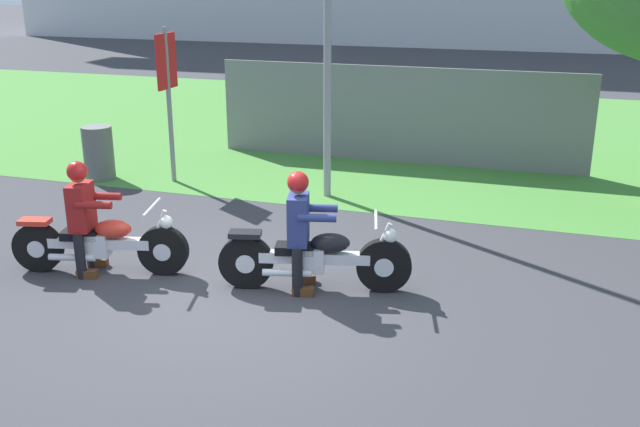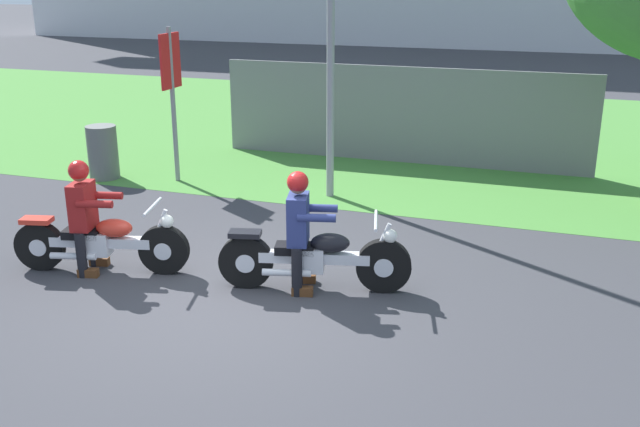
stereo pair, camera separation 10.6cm
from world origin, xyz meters
TOP-DOWN VIEW (x-y plane):
  - ground at (0.00, 0.00)m, footprint 120.00×120.00m
  - grass_verge at (0.00, 9.47)m, footprint 60.00×12.00m
  - motorcycle_lead at (0.77, 0.61)m, footprint 2.15×0.82m
  - rider_lead at (0.61, 0.58)m, footprint 0.62×0.55m
  - motorcycle_follow at (-1.82, 0.28)m, footprint 2.10×0.82m
  - rider_follow at (-1.99, 0.24)m, footprint 0.62×0.55m
  - trash_can at (-4.26, 3.85)m, footprint 0.52×0.52m
  - sign_banner at (-2.97, 4.12)m, footprint 0.08×0.60m
  - fence_segment at (0.40, 6.63)m, footprint 7.00×0.06m

SIDE VIEW (x-z plane):
  - ground at x=0.00m, z-range 0.00..0.00m
  - grass_verge at x=0.00m, z-range 0.00..0.01m
  - motorcycle_follow at x=-1.82m, z-range -0.05..0.81m
  - motorcycle_lead at x=0.77m, z-range -0.05..0.82m
  - trash_can at x=-4.26m, z-range 0.00..0.93m
  - rider_follow at x=-1.99m, z-range 0.11..1.49m
  - rider_lead at x=0.61m, z-range 0.11..1.51m
  - fence_segment at x=0.40m, z-range 0.00..1.80m
  - sign_banner at x=-2.97m, z-range 0.42..3.02m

